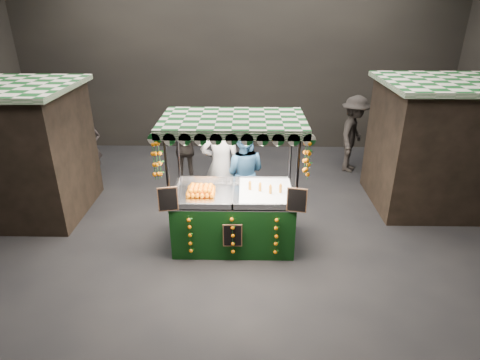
{
  "coord_description": "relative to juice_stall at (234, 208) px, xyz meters",
  "views": [
    {
      "loc": [
        0.28,
        -6.25,
        4.04
      ],
      "look_at": [
        0.17,
        0.41,
        0.99
      ],
      "focal_mm": 30.04,
      "sensor_mm": 36.0,
      "label": 1
    }
  ],
  "objects": [
    {
      "name": "ground",
      "position": [
        -0.08,
        0.15,
        -0.71
      ],
      "size": [
        12.0,
        12.0,
        0.0
      ],
      "primitive_type": "plane",
      "color": "black",
      "rests_on": "ground"
    },
    {
      "name": "market_hall",
      "position": [
        -0.08,
        0.15,
        2.67
      ],
      "size": [
        12.1,
        10.1,
        5.05
      ],
      "color": "black",
      "rests_on": "ground"
    },
    {
      "name": "neighbour_stall_left",
      "position": [
        -4.48,
        1.15,
        0.59
      ],
      "size": [
        3.0,
        2.2,
        2.6
      ],
      "color": "black",
      "rests_on": "ground"
    },
    {
      "name": "neighbour_stall_right",
      "position": [
        4.32,
        1.65,
        0.59
      ],
      "size": [
        3.0,
        2.2,
        2.6
      ],
      "color": "black",
      "rests_on": "ground"
    },
    {
      "name": "juice_stall",
      "position": [
        0.0,
        0.0,
        0.0
      ],
      "size": [
        2.38,
        1.4,
        2.31
      ],
      "color": "black",
      "rests_on": "ground"
    },
    {
      "name": "vendor_grey",
      "position": [
        -0.29,
        1.07,
        0.34
      ],
      "size": [
        0.77,
        0.51,
        2.11
      ],
      "rotation": [
        0.0,
        0.0,
        3.15
      ],
      "color": "slate",
      "rests_on": "ground"
    },
    {
      "name": "vendor_blue",
      "position": [
        0.15,
        1.12,
        0.19
      ],
      "size": [
        0.99,
        0.84,
        1.8
      ],
      "rotation": [
        0.0,
        0.0,
        2.95
      ],
      "color": "navy",
      "rests_on": "ground"
    },
    {
      "name": "shopper_0",
      "position": [
        -3.57,
        2.93,
        0.05
      ],
      "size": [
        0.66,
        0.56,
        1.53
      ],
      "rotation": [
        0.0,
        0.0,
        0.41
      ],
      "color": "#2A2322",
      "rests_on": "ground"
    },
    {
      "name": "shopper_1",
      "position": [
        3.42,
        2.82,
        0.1
      ],
      "size": [
        0.79,
        0.62,
        1.62
      ],
      "rotation": [
        0.0,
        0.0,
        -0.0
      ],
      "color": "#2A2522",
      "rests_on": "ground"
    },
    {
      "name": "shopper_2",
      "position": [
        -1.21,
        2.65,
        0.11
      ],
      "size": [
        0.99,
        0.45,
        1.65
      ],
      "rotation": [
        0.0,
        0.0,
        3.19
      ],
      "color": "#2E2926",
      "rests_on": "ground"
    },
    {
      "name": "shopper_3",
      "position": [
        2.84,
        3.42,
        0.24
      ],
      "size": [
        1.18,
        1.42,
        1.91
      ],
      "rotation": [
        0.0,
        0.0,
        1.11
      ],
      "color": "#2A2522",
      "rests_on": "ground"
    },
    {
      "name": "shopper_4",
      "position": [
        -4.58,
        3.6,
        0.16
      ],
      "size": [
        0.9,
        0.63,
        1.75
      ],
      "rotation": [
        0.0,
        0.0,
        3.23
      ],
      "color": "#2B2423",
      "rests_on": "ground"
    }
  ]
}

